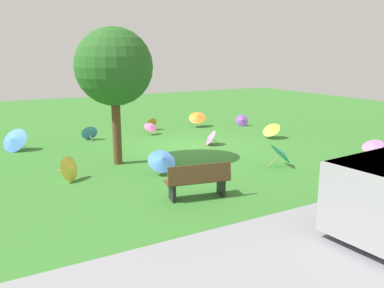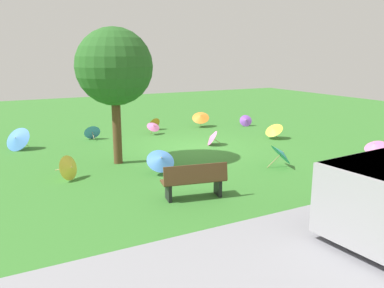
% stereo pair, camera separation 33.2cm
% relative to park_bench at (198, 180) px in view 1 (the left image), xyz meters
% --- Properties ---
extents(ground, '(40.00, 40.00, 0.00)m').
position_rel_park_bench_xyz_m(ground, '(-2.43, -4.77, -0.47)').
color(ground, '#387A2D').
extents(park_bench, '(1.66, 0.78, 0.90)m').
position_rel_park_bench_xyz_m(park_bench, '(0.00, 0.00, 0.00)').
color(park_bench, brown).
rests_on(park_bench, ground).
extents(shade_tree, '(2.42, 2.42, 4.31)m').
position_rel_park_bench_xyz_m(shade_tree, '(0.65, -4.03, 2.61)').
color(shade_tree, brown).
rests_on(shade_tree, ground).
extents(parasol_blue_0, '(1.16, 1.17, 0.87)m').
position_rel_park_bench_xyz_m(parasol_blue_0, '(3.39, -7.52, -0.03)').
color(parasol_blue_0, tan).
rests_on(parasol_blue_0, ground).
extents(parasol_pink_0, '(0.60, 0.56, 0.59)m').
position_rel_park_bench_xyz_m(parasol_pink_0, '(-2.17, -7.79, -0.09)').
color(parasol_pink_0, tan).
rests_on(parasol_pink_0, ground).
extents(parasol_purple_0, '(0.71, 0.64, 0.59)m').
position_rel_park_bench_xyz_m(parasol_purple_0, '(-6.98, -7.55, -0.17)').
color(parasol_purple_0, tan).
rests_on(parasol_purple_0, ground).
extents(parasol_blue_1, '(0.69, 0.69, 0.66)m').
position_rel_park_bench_xyz_m(parasol_blue_1, '(0.45, -8.15, -0.14)').
color(parasol_blue_1, tan).
rests_on(parasol_blue_1, ground).
extents(parasol_orange_0, '(1.10, 1.08, 0.81)m').
position_rel_park_bench_xyz_m(parasol_orange_0, '(-4.90, -8.39, 0.05)').
color(parasol_orange_0, tan).
rests_on(parasol_orange_0, ground).
extents(parasol_yellow_1, '(0.74, 0.76, 0.73)m').
position_rel_park_bench_xyz_m(parasol_yellow_1, '(2.39, -2.95, -0.10)').
color(parasol_yellow_1, tan).
rests_on(parasol_yellow_1, ground).
extents(parasol_blue_2, '(0.92, 0.86, 0.79)m').
position_rel_park_bench_xyz_m(parasol_blue_2, '(-0.10, -2.25, -0.01)').
color(parasol_blue_2, tan).
rests_on(parasol_blue_2, ground).
extents(parasol_pink_1, '(0.66, 0.77, 0.61)m').
position_rel_park_bench_xyz_m(parasol_pink_1, '(-3.36, -4.83, -0.16)').
color(parasol_pink_1, tan).
rests_on(parasol_pink_1, ground).
extents(parasol_teal_0, '(0.89, 0.99, 0.79)m').
position_rel_park_bench_xyz_m(parasol_teal_0, '(-3.73, -1.14, -0.01)').
color(parasol_teal_0, tan).
rests_on(parasol_teal_0, ground).
extents(parasol_orange_1, '(0.68, 0.62, 0.61)m').
position_rel_park_bench_xyz_m(parasol_orange_1, '(-2.64, -8.90, -0.16)').
color(parasol_orange_1, tan).
rests_on(parasol_orange_1, ground).
extents(parasol_yellow_2, '(0.85, 0.90, 0.71)m').
position_rel_park_bench_xyz_m(parasol_yellow_2, '(-6.25, -4.59, -0.05)').
color(parasol_yellow_2, tan).
rests_on(parasol_yellow_2, ground).
extents(parasol_pink_2, '(0.70, 0.72, 0.72)m').
position_rel_park_bench_xyz_m(parasol_pink_2, '(-7.18, -0.45, 0.01)').
color(parasol_pink_2, tan).
rests_on(parasol_pink_2, ground).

